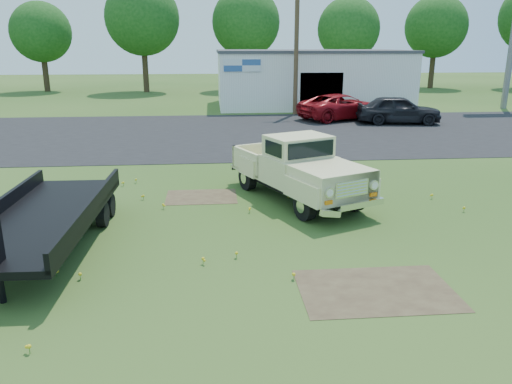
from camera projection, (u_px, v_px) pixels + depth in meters
ground at (279, 236)px, 12.47m from camera, size 140.00×140.00×0.00m
asphalt_lot at (242, 133)px, 26.78m from camera, size 90.00×14.00×0.02m
dirt_patch_a at (376, 290)px, 9.73m from camera, size 3.00×2.00×0.01m
dirt_patch_b at (202, 197)px, 15.64m from camera, size 2.20×1.60×0.01m
commercial_building at (311, 78)px, 38.14m from camera, size 14.20×8.20×4.15m
utility_pole_mid at (296, 44)px, 32.49m from camera, size 1.60×0.30×9.00m
treeline_b at (41, 32)px, 48.46m from camera, size 5.76×5.76×8.57m
treeline_c at (142, 18)px, 47.51m from camera, size 7.04×7.04×10.47m
treeline_d at (246, 22)px, 49.40m from camera, size 6.72×6.72×10.00m
treeline_e at (349, 29)px, 48.99m from camera, size 6.08×6.08×9.04m
treeline_f at (436, 27)px, 52.13m from camera, size 6.40×6.40×9.52m
vintage_pickup_truck at (298, 168)px, 15.12m from camera, size 4.16×5.91×2.00m
flatbed_trailer at (44, 212)px, 11.44m from camera, size 2.36×6.73×1.82m
red_pickup at (342, 107)px, 31.38m from camera, size 6.22×4.63×1.57m
dark_sedan at (399, 110)px, 29.67m from camera, size 5.09×2.60×1.66m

